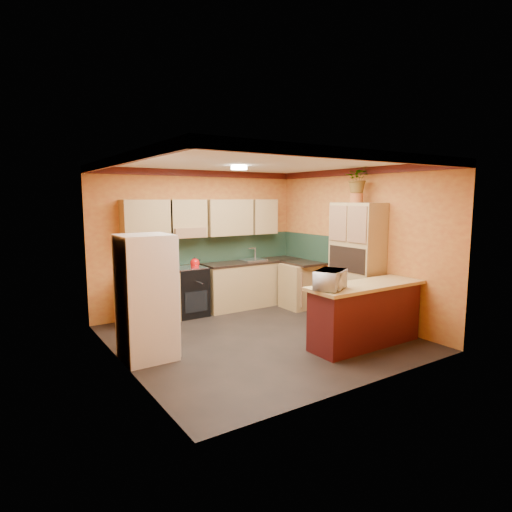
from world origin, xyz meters
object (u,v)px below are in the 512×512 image
(stove, at_px, (189,291))
(microwave, at_px, (330,280))
(base_cabinets_back, at_px, (219,288))
(fridge, at_px, (146,297))
(pantry, at_px, (357,264))
(breakfast_bar, at_px, (365,316))

(stove, bearing_deg, microwave, -74.95)
(base_cabinets_back, height_order, fridge, fridge)
(fridge, relative_size, microwave, 3.46)
(pantry, height_order, microwave, pantry)
(base_cabinets_back, bearing_deg, stove, -180.00)
(fridge, relative_size, pantry, 0.81)
(breakfast_bar, xyz_separation_m, microwave, (-0.72, 0.00, 0.63))
(base_cabinets_back, relative_size, fridge, 2.15)
(pantry, xyz_separation_m, breakfast_bar, (-0.71, -0.88, -0.61))
(pantry, height_order, breakfast_bar, pantry)
(stove, xyz_separation_m, fridge, (-1.38, -1.66, 0.39))
(fridge, bearing_deg, base_cabinets_back, 39.69)
(breakfast_bar, bearing_deg, stove, 117.24)
(base_cabinets_back, distance_m, fridge, 2.64)
(base_cabinets_back, distance_m, microwave, 2.99)
(pantry, bearing_deg, breakfast_bar, -129.16)
(fridge, bearing_deg, stove, 50.32)
(stove, bearing_deg, fridge, -129.68)
(base_cabinets_back, xyz_separation_m, pantry, (1.59, -2.04, 0.61))
(fridge, height_order, microwave, fridge)
(base_cabinets_back, relative_size, stove, 4.01)
(base_cabinets_back, xyz_separation_m, breakfast_bar, (0.88, -2.92, 0.00))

